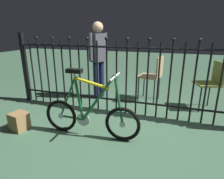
{
  "coord_description": "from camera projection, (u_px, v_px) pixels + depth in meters",
  "views": [
    {
      "loc": [
        0.64,
        -2.18,
        1.34
      ],
      "look_at": [
        -0.17,
        0.21,
        0.55
      ],
      "focal_mm": 30.25,
      "sensor_mm": 36.0,
      "label": 1
    }
  ],
  "objects": [
    {
      "name": "bicycle",
      "position": [
        90.0,
        114.0,
        2.44
      ],
      "size": [
        1.32,
        0.4,
        0.89
      ],
      "color": "black",
      "rests_on": "ground"
    },
    {
      "name": "ground_plane",
      "position": [
        119.0,
        133.0,
        2.57
      ],
      "size": [
        20.0,
        20.0,
        0.0
      ],
      "primitive_type": "plane",
      "color": "#3C5E45"
    },
    {
      "name": "chair_olive",
      "position": [
        211.0,
        81.0,
        3.23
      ],
      "size": [
        0.47,
        0.47,
        0.84
      ],
      "color": "black",
      "rests_on": "ground"
    },
    {
      "name": "chair_tan",
      "position": [
        154.0,
        74.0,
        3.62
      ],
      "size": [
        0.47,
        0.46,
        0.88
      ],
      "color": "black",
      "rests_on": "ground"
    },
    {
      "name": "iron_fence",
      "position": [
        129.0,
        75.0,
        3.01
      ],
      "size": [
        4.29,
        0.07,
        1.31
      ],
      "color": "black",
      "rests_on": "ground"
    },
    {
      "name": "display_crate",
      "position": [
        19.0,
        121.0,
        2.64
      ],
      "size": [
        0.25,
        0.25,
        0.25
      ],
      "primitive_type": "cube",
      "rotation": [
        0.0,
        0.0,
        -0.19
      ],
      "color": "olive",
      "rests_on": "ground"
    },
    {
      "name": "person_visitor",
      "position": [
        98.0,
        55.0,
        3.7
      ],
      "size": [
        0.28,
        0.45,
        1.5
      ],
      "color": "#191E3F",
      "rests_on": "ground"
    }
  ]
}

